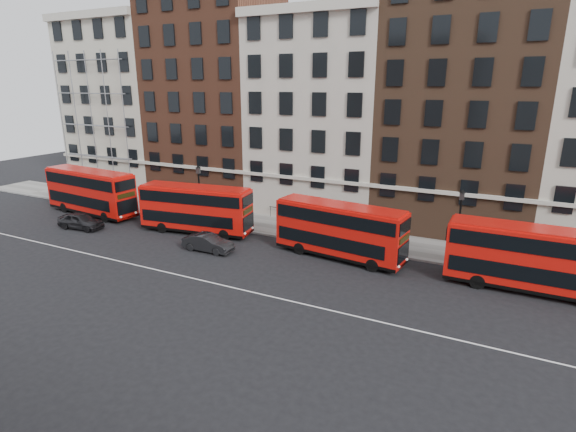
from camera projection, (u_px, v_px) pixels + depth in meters
The scene contains 14 objects.
ground at pixel (223, 271), 31.38m from camera, with size 120.00×120.00×0.00m, color black.
pavement at pixel (290, 228), 40.36m from camera, with size 80.00×5.00×0.15m, color gray.
kerb at pixel (277, 236), 38.22m from camera, with size 80.00×0.30×0.16m, color gray.
road_centre_line at pixel (206, 281), 29.67m from camera, with size 70.00×0.12×0.01m, color white.
building_terrace at pixel (321, 108), 43.93m from camera, with size 64.00×11.95×22.00m.
bus_a at pixel (90, 191), 44.25m from camera, with size 10.79×3.48×4.46m.
bus_b at pixel (195, 208), 38.77m from camera, with size 10.09×3.68×4.15m.
bus_c at pixel (339, 229), 33.12m from camera, with size 10.05×3.55×4.13m.
bus_d at pixel (531, 258), 27.72m from camera, with size 9.97×2.45×4.18m.
car_rear at pixel (81, 221), 40.24m from camera, with size 1.72×4.27×1.46m, color black.
car_front at pixel (208, 243), 34.87m from camera, with size 1.42×4.07×1.34m, color black.
lamp_post_left at pixel (199, 191), 41.19m from camera, with size 0.44×0.44×5.33m.
lamp_post_right at pixel (459, 222), 32.01m from camera, with size 0.44×0.44×5.33m.
iron_railings at pixel (300, 216), 42.08m from camera, with size 6.60×0.06×1.00m, color black, non-canonical shape.
Camera 1 is at (17.03, -23.90, 12.59)m, focal length 28.00 mm.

